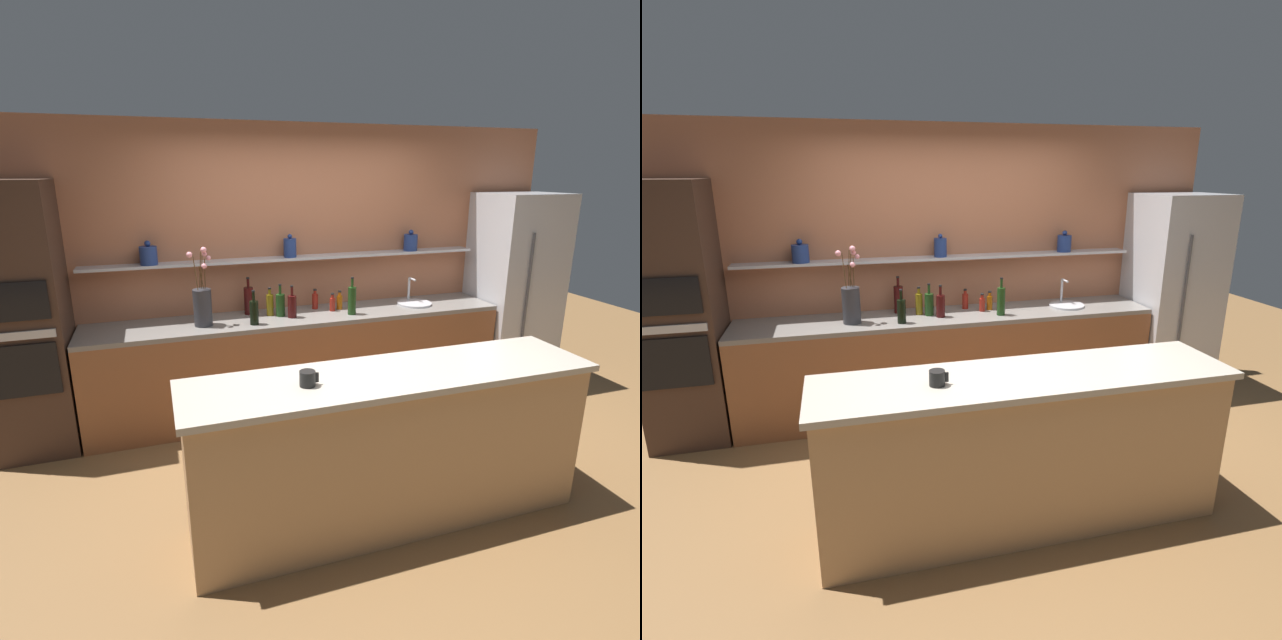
# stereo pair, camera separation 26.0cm
# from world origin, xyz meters

# --- Properties ---
(ground_plane) EXTENTS (12.00, 12.00, 0.00)m
(ground_plane) POSITION_xyz_m (0.00, 0.00, 0.00)
(ground_plane) COLOR brown
(back_wall_unit) EXTENTS (5.20, 0.28, 2.60)m
(back_wall_unit) POSITION_xyz_m (-0.00, 1.60, 1.30)
(back_wall_unit) COLOR #A86647
(back_wall_unit) RESTS_ON ground_plane
(back_counter_unit) EXTENTS (3.80, 0.62, 0.92)m
(back_counter_unit) POSITION_xyz_m (-0.07, 1.24, 0.46)
(back_counter_unit) COLOR brown
(back_counter_unit) RESTS_ON ground_plane
(island_counter) EXTENTS (2.55, 0.61, 1.02)m
(island_counter) POSITION_xyz_m (0.00, -0.48, 0.51)
(island_counter) COLOR tan
(island_counter) RESTS_ON ground_plane
(refrigerator) EXTENTS (0.75, 0.73, 1.97)m
(refrigerator) POSITION_xyz_m (2.22, 1.20, 0.99)
(refrigerator) COLOR #B7B7BC
(refrigerator) RESTS_ON ground_plane
(oven_tower) EXTENTS (0.61, 0.64, 2.12)m
(oven_tower) POSITION_xyz_m (-2.30, 1.24, 1.06)
(oven_tower) COLOR #3D281E
(oven_tower) RESTS_ON ground_plane
(flower_vase) EXTENTS (0.20, 0.15, 0.67)m
(flower_vase) POSITION_xyz_m (-0.95, 1.18, 1.10)
(flower_vase) COLOR #2D2D33
(flower_vase) RESTS_ON back_counter_unit
(sink_fixture) EXTENTS (0.34, 0.34, 0.25)m
(sink_fixture) POSITION_xyz_m (1.09, 1.25, 0.94)
(sink_fixture) COLOR #B7B7BC
(sink_fixture) RESTS_ON back_counter_unit
(bottle_oil_0) EXTENTS (0.07, 0.07, 0.26)m
(bottle_oil_0) POSITION_xyz_m (-0.34, 1.31, 1.02)
(bottle_oil_0) COLOR brown
(bottle_oil_0) RESTS_ON back_counter_unit
(bottle_wine_1) EXTENTS (0.08, 0.08, 0.34)m
(bottle_wine_1) POSITION_xyz_m (-0.52, 1.41, 1.05)
(bottle_wine_1) COLOR #380C0C
(bottle_wine_1) RESTS_ON back_counter_unit
(bottle_sauce_2) EXTENTS (0.05, 0.05, 0.17)m
(bottle_sauce_2) POSITION_xyz_m (0.24, 1.27, 0.99)
(bottle_sauce_2) COLOR maroon
(bottle_sauce_2) RESTS_ON back_counter_unit
(bottle_wine_3) EXTENTS (0.08, 0.08, 0.29)m
(bottle_wine_3) POSITION_xyz_m (-0.17, 1.18, 1.03)
(bottle_wine_3) COLOR #380C0C
(bottle_wine_3) RESTS_ON back_counter_unit
(bottle_wine_4) EXTENTS (0.08, 0.08, 0.29)m
(bottle_wine_4) POSITION_xyz_m (-0.26, 1.26, 1.03)
(bottle_wine_4) COLOR #193814
(bottle_wine_4) RESTS_ON back_counter_unit
(bottle_wine_5) EXTENTS (0.08, 0.08, 0.35)m
(bottle_wine_5) POSITION_xyz_m (0.37, 1.11, 1.05)
(bottle_wine_5) COLOR #193814
(bottle_wine_5) RESTS_ON back_counter_unit
(bottle_sauce_6) EXTENTS (0.05, 0.05, 0.18)m
(bottle_sauce_6) POSITION_xyz_m (0.33, 1.31, 0.99)
(bottle_sauce_6) COLOR #9E4C0A
(bottle_sauce_6) RESTS_ON back_counter_unit
(bottle_sauce_7) EXTENTS (0.06, 0.06, 0.19)m
(bottle_sauce_7) POSITION_xyz_m (0.11, 1.40, 1.00)
(bottle_sauce_7) COLOR maroon
(bottle_sauce_7) RESTS_ON back_counter_unit
(bottle_wine_8) EXTENTS (0.08, 0.08, 0.30)m
(bottle_wine_8) POSITION_xyz_m (-0.54, 1.08, 1.03)
(bottle_wine_8) COLOR black
(bottle_wine_8) RESTS_ON back_counter_unit
(coffee_mug) EXTENTS (0.11, 0.09, 0.09)m
(coffee_mug) POSITION_xyz_m (-0.54, -0.50, 1.06)
(coffee_mug) COLOR black
(coffee_mug) RESTS_ON island_counter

